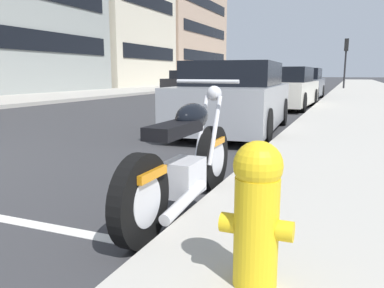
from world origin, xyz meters
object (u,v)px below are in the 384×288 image
at_px(parked_car_across_street, 284,89).
at_px(fire_hydrant, 257,211).
at_px(parked_motorcycle, 185,163).
at_px(crossing_truck, 267,78).
at_px(traffic_signal_near_corner, 346,52).
at_px(parked_car_behind_motorcycle, 235,99).
at_px(parked_car_far_down_curb, 300,85).
at_px(car_opposite_curb, 186,82).

xyz_separation_m(parked_car_across_street, fire_hydrant, (-11.78, -1.74, -0.14)).
xyz_separation_m(parked_motorcycle, fire_hydrant, (-1.17, -0.88, 0.09)).
distance_m(parked_motorcycle, parked_car_across_street, 10.64).
height_order(parked_motorcycle, crossing_truck, crossing_truck).
xyz_separation_m(parked_motorcycle, traffic_signal_near_corner, (26.93, -0.78, 2.20)).
distance_m(parked_car_behind_motorcycle, parked_car_across_street, 5.94).
xyz_separation_m(parked_car_far_down_curb, fire_hydrant, (-16.70, -1.78, -0.14)).
distance_m(parked_car_far_down_curb, car_opposite_curb, 9.84).
bearing_deg(parked_motorcycle, fire_hydrant, -142.40).
distance_m(parked_motorcycle, traffic_signal_near_corner, 27.03).
bearing_deg(crossing_truck, parked_car_far_down_curb, 114.93).
distance_m(parked_car_across_street, car_opposite_curb, 13.30).
bearing_deg(car_opposite_curb, fire_hydrant, 22.91).
bearing_deg(parked_car_across_street, parked_car_far_down_curb, 2.45).
height_order(parked_motorcycle, parked_car_across_street, parked_car_across_street).
bearing_deg(fire_hydrant, parked_car_across_street, 8.42).
relative_size(parked_car_behind_motorcycle, crossing_truck, 0.75).
bearing_deg(parked_car_across_street, fire_hydrant, -169.54).
distance_m(parked_car_across_street, traffic_signal_near_corner, 16.53).
bearing_deg(parked_car_far_down_curb, parked_motorcycle, -176.12).
xyz_separation_m(parked_car_far_down_curb, car_opposite_curb, (5.60, 8.10, -0.03)).
relative_size(crossing_truck, car_opposite_curb, 1.23).
bearing_deg(fire_hydrant, parked_car_far_down_curb, 6.08).
distance_m(parked_car_behind_motorcycle, car_opposite_curb, 18.35).
height_order(parked_car_across_street, fire_hydrant, parked_car_across_street).
height_order(parked_motorcycle, parked_car_far_down_curb, parked_car_far_down_curb).
bearing_deg(parked_motorcycle, car_opposite_curb, 23.71).
relative_size(crossing_truck, fire_hydrant, 7.48).
height_order(crossing_truck, car_opposite_curb, crossing_truck).
height_order(crossing_truck, fire_hydrant, crossing_truck).
height_order(parked_car_behind_motorcycle, crossing_truck, crossing_truck).
bearing_deg(car_opposite_curb, parked_car_across_street, 36.72).
height_order(crossing_truck, traffic_signal_near_corner, traffic_signal_near_corner).
bearing_deg(parked_motorcycle, crossing_truck, 10.61).
bearing_deg(crossing_truck, traffic_signal_near_corner, -158.95).
distance_m(crossing_truck, car_opposite_curb, 6.25).
height_order(parked_car_far_down_curb, fire_hydrant, parked_car_far_down_curb).
bearing_deg(parked_car_behind_motorcycle, parked_motorcycle, -172.44).
distance_m(parked_motorcycle, parked_car_behind_motorcycle, 4.76).
distance_m(parked_car_behind_motorcycle, traffic_signal_near_corner, 22.41).
height_order(parked_car_behind_motorcycle, parked_car_far_down_curb, parked_car_far_down_curb).
bearing_deg(fire_hydrant, parked_motorcycle, 36.95).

